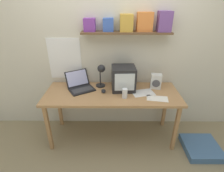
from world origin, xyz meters
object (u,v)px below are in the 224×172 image
Objects in this scene: corner_desk at (112,97)px; computer_mouse at (104,91)px; desk_lamp at (101,72)px; crt_monitor at (123,78)px; floor_cushion at (201,148)px; loose_paper_near_monitor at (143,93)px; laptop at (80,85)px; loose_paper_near_laptop at (157,98)px; space_heater at (156,81)px; juice_glass at (125,94)px.

computer_mouse is at bearing 171.81° from corner_desk.
corner_desk is 5.24× the size of desk_lamp.
crt_monitor is 0.95× the size of desk_lamp.
corner_desk is 1.42m from floor_cushion.
loose_paper_near_monitor is at bearing -0.78° from corner_desk.
laptop is 1.57× the size of loose_paper_near_laptop.
crt_monitor reaches higher than laptop.
corner_desk reaches higher than floor_cushion.
laptop is 1.30× the size of desk_lamp.
desk_lamp reaches higher than floor_cushion.
space_heater is 0.32m from loose_paper_near_laptop.
floor_cushion is at bearing -44.19° from laptop.
computer_mouse reaches higher than floor_cushion.
juice_glass is at bearing 172.00° from floor_cushion.
space_heater is at bearing -29.67° from laptop.
space_heater is at bearing 13.05° from corner_desk.
laptop is 3.55× the size of juice_glass.
floor_cushion is (0.63, -0.43, -0.81)m from space_heater.
laptop reaches higher than computer_mouse.
laptop is at bearing 162.25° from computer_mouse.
space_heater reaches higher than loose_paper_near_laptop.
loose_paper_near_laptop reaches higher than floor_cushion.
desk_lamp is at bearing 137.15° from juice_glass.
loose_paper_near_monitor is (0.53, -0.02, -0.01)m from computer_mouse.
laptop is 0.88m from loose_paper_near_monitor.
corner_desk is at bearing -8.19° from computer_mouse.
crt_monitor is 0.70× the size of floor_cushion.
computer_mouse is at bearing -164.81° from crt_monitor.
laptop is 0.96× the size of floor_cushion.
computer_mouse is at bearing 151.76° from juice_glass.
juice_glass is at bearing -140.10° from space_heater.
corner_desk is 0.30m from crt_monitor.
space_heater is (0.76, -0.02, -0.13)m from desk_lamp.
juice_glass is at bearing -39.19° from corner_desk.
loose_paper_near_monitor reaches higher than floor_cushion.
computer_mouse is (0.34, -0.11, -0.04)m from laptop.
computer_mouse is at bearing 167.48° from floor_cushion.
juice_glass is 1.33m from floor_cushion.
loose_paper_near_monitor is (-0.16, 0.15, 0.00)m from loose_paper_near_laptop.
laptop is 4.00× the size of computer_mouse.
laptop reaches higher than juice_glass.
space_heater is 1.11m from floor_cushion.
desk_lamp reaches higher than loose_paper_near_laptop.
loose_paper_near_laptop is 0.61× the size of floor_cushion.
juice_glass is 0.53m from space_heater.
floor_cushion is at bearing -22.94° from crt_monitor.
crt_monitor is 2.61× the size of juice_glass.
loose_paper_near_monitor is (0.26, 0.13, -0.05)m from juice_glass.
laptop reaches higher than floor_cushion.
juice_glass is at bearing 176.97° from loose_paper_near_laptop.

